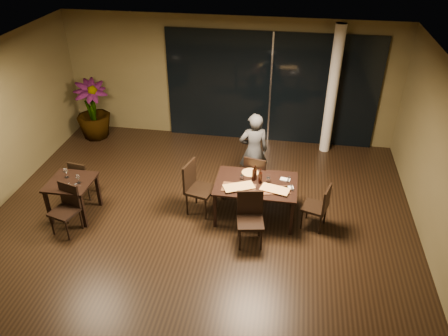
{
  "coord_description": "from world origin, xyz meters",
  "views": [
    {
      "loc": [
        1.5,
        -5.86,
        5.21
      ],
      "look_at": [
        0.41,
        0.74,
        1.05
      ],
      "focal_mm": 35.0,
      "sensor_mm": 36.0,
      "label": 1
    }
  ],
  "objects_px": {
    "chair_main_far": "(256,174)",
    "potted_plant": "(93,110)",
    "main_table": "(256,186)",
    "diner": "(254,151)",
    "chair_main_near": "(250,215)",
    "chair_main_right": "(320,205)",
    "bottle_a": "(254,173)",
    "chair_side_near": "(67,206)",
    "bottle_b": "(260,176)",
    "chair_side_far": "(82,177)",
    "chair_main_left": "(196,185)",
    "side_table": "(71,187)",
    "bottle_c": "(255,172)"
  },
  "relations": [
    {
      "from": "chair_main_far",
      "to": "potted_plant",
      "type": "height_order",
      "value": "potted_plant"
    },
    {
      "from": "main_table",
      "to": "diner",
      "type": "height_order",
      "value": "diner"
    },
    {
      "from": "main_table",
      "to": "chair_main_near",
      "type": "bearing_deg",
      "value": -92.05
    },
    {
      "from": "chair_main_far",
      "to": "potted_plant",
      "type": "relative_size",
      "value": 0.65
    },
    {
      "from": "chair_main_near",
      "to": "chair_main_right",
      "type": "bearing_deg",
      "value": 14.28
    },
    {
      "from": "chair_main_far",
      "to": "bottle_a",
      "type": "relative_size",
      "value": 3.2
    },
    {
      "from": "main_table",
      "to": "chair_side_near",
      "type": "bearing_deg",
      "value": -164.01
    },
    {
      "from": "bottle_b",
      "to": "chair_main_near",
      "type": "bearing_deg",
      "value": -97.5
    },
    {
      "from": "chair_side_far",
      "to": "bottle_b",
      "type": "bearing_deg",
      "value": -171.85
    },
    {
      "from": "chair_side_near",
      "to": "diner",
      "type": "relative_size",
      "value": 0.57
    },
    {
      "from": "chair_main_left",
      "to": "chair_main_near",
      "type": "bearing_deg",
      "value": -108.42
    },
    {
      "from": "chair_side_near",
      "to": "side_table",
      "type": "bearing_deg",
      "value": 119.66
    },
    {
      "from": "chair_side_far",
      "to": "side_table",
      "type": "bearing_deg",
      "value": 106.86
    },
    {
      "from": "chair_main_far",
      "to": "potted_plant",
      "type": "distance_m",
      "value": 4.71
    },
    {
      "from": "side_table",
      "to": "bottle_a",
      "type": "relative_size",
      "value": 2.68
    },
    {
      "from": "diner",
      "to": "chair_side_near",
      "type": "bearing_deg",
      "value": 17.34
    },
    {
      "from": "chair_side_far",
      "to": "bottle_a",
      "type": "height_order",
      "value": "bottle_a"
    },
    {
      "from": "chair_main_left",
      "to": "chair_main_right",
      "type": "height_order",
      "value": "chair_main_left"
    },
    {
      "from": "chair_side_near",
      "to": "bottle_a",
      "type": "xyz_separation_m",
      "value": [
        3.24,
        1.03,
        0.38
      ]
    },
    {
      "from": "chair_main_near",
      "to": "diner",
      "type": "xyz_separation_m",
      "value": [
        -0.14,
        1.77,
        0.28
      ]
    },
    {
      "from": "main_table",
      "to": "bottle_b",
      "type": "xyz_separation_m",
      "value": [
        0.07,
        0.01,
        0.22
      ]
    },
    {
      "from": "chair_main_near",
      "to": "bottle_b",
      "type": "bearing_deg",
      "value": 72.12
    },
    {
      "from": "chair_main_left",
      "to": "chair_side_near",
      "type": "distance_m",
      "value": 2.35
    },
    {
      "from": "chair_main_right",
      "to": "bottle_b",
      "type": "height_order",
      "value": "bottle_b"
    },
    {
      "from": "chair_main_left",
      "to": "bottle_c",
      "type": "relative_size",
      "value": 3.39
    },
    {
      "from": "chair_main_near",
      "to": "potted_plant",
      "type": "distance_m",
      "value": 5.43
    },
    {
      "from": "chair_main_far",
      "to": "bottle_b",
      "type": "relative_size",
      "value": 3.18
    },
    {
      "from": "side_table",
      "to": "bottle_b",
      "type": "height_order",
      "value": "bottle_b"
    },
    {
      "from": "chair_main_near",
      "to": "potted_plant",
      "type": "height_order",
      "value": "potted_plant"
    },
    {
      "from": "chair_main_right",
      "to": "potted_plant",
      "type": "relative_size",
      "value": 0.61
    },
    {
      "from": "chair_side_far",
      "to": "bottle_a",
      "type": "relative_size",
      "value": 2.83
    },
    {
      "from": "side_table",
      "to": "chair_main_near",
      "type": "distance_m",
      "value": 3.38
    },
    {
      "from": "side_table",
      "to": "bottle_c",
      "type": "bearing_deg",
      "value": 10.48
    },
    {
      "from": "main_table",
      "to": "chair_main_near",
      "type": "height_order",
      "value": "chair_main_near"
    },
    {
      "from": "bottle_a",
      "to": "chair_main_left",
      "type": "bearing_deg",
      "value": -175.14
    },
    {
      "from": "main_table",
      "to": "bottle_c",
      "type": "bearing_deg",
      "value": 107.45
    },
    {
      "from": "bottle_a",
      "to": "chair_main_right",
      "type": "bearing_deg",
      "value": -11.25
    },
    {
      "from": "bottle_b",
      "to": "chair_main_left",
      "type": "bearing_deg",
      "value": -179.11
    },
    {
      "from": "chair_main_right",
      "to": "bottle_c",
      "type": "height_order",
      "value": "bottle_c"
    },
    {
      "from": "chair_side_near",
      "to": "bottle_c",
      "type": "height_order",
      "value": "bottle_c"
    },
    {
      "from": "chair_side_far",
      "to": "bottle_c",
      "type": "relative_size",
      "value": 2.75
    },
    {
      "from": "side_table",
      "to": "bottle_c",
      "type": "relative_size",
      "value": 2.6
    },
    {
      "from": "side_table",
      "to": "bottle_a",
      "type": "bearing_deg",
      "value": 9.96
    },
    {
      "from": "side_table",
      "to": "chair_main_left",
      "type": "xyz_separation_m",
      "value": [
        2.26,
        0.5,
        -0.04
      ]
    },
    {
      "from": "bottle_b",
      "to": "main_table",
      "type": "bearing_deg",
      "value": -168.45
    },
    {
      "from": "main_table",
      "to": "bottle_a",
      "type": "bearing_deg",
      "value": 123.0
    },
    {
      "from": "main_table",
      "to": "potted_plant",
      "type": "relative_size",
      "value": 1.02
    },
    {
      "from": "side_table",
      "to": "bottle_a",
      "type": "distance_m",
      "value": 3.41
    },
    {
      "from": "potted_plant",
      "to": "bottle_c",
      "type": "relative_size",
      "value": 4.8
    },
    {
      "from": "diner",
      "to": "potted_plant",
      "type": "xyz_separation_m",
      "value": [
        -4.17,
        1.54,
        -0.08
      ]
    }
  ]
}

